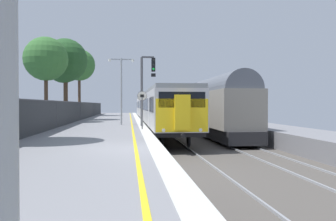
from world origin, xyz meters
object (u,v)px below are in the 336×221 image
at_px(speed_limit_sign, 142,105).
at_px(commuter_train_at_platform, 154,107).
at_px(signal_gantry, 145,83).
at_px(background_tree_right, 78,66).
at_px(freight_train_adjacent_track, 188,105).
at_px(platform_lamp_mid, 121,85).
at_px(background_tree_left, 46,60).
at_px(background_tree_back, 65,62).

bearing_deg(speed_limit_sign, commuter_train_at_platform, 82.82).
height_order(signal_gantry, background_tree_right, background_tree_right).
height_order(signal_gantry, speed_limit_sign, signal_gantry).
xyz_separation_m(freight_train_adjacent_track, background_tree_right, (-13.72, 11.56, 5.50)).
bearing_deg(speed_limit_sign, platform_lamp_mid, 104.69).
bearing_deg(background_tree_left, commuter_train_at_platform, 26.97).
distance_m(freight_train_adjacent_track, background_tree_right, 18.76).
relative_size(platform_lamp_mid, background_tree_right, 0.55).
height_order(freight_train_adjacent_track, background_tree_left, background_tree_left).
distance_m(signal_gantry, background_tree_back, 13.75).
distance_m(background_tree_left, background_tree_back, 4.92).
bearing_deg(freight_train_adjacent_track, speed_limit_sign, -109.23).
height_order(signal_gantry, background_tree_left, background_tree_left).
height_order(freight_train_adjacent_track, background_tree_right, background_tree_right).
bearing_deg(freight_train_adjacent_track, background_tree_right, 139.87).
height_order(commuter_train_at_platform, background_tree_back, background_tree_back).
xyz_separation_m(signal_gantry, background_tree_right, (-8.24, 24.97, 3.85)).
height_order(commuter_train_at_platform, background_tree_right, background_tree_right).
relative_size(freight_train_adjacent_track, platform_lamp_mid, 7.67).
bearing_deg(freight_train_adjacent_track, signal_gantry, -112.23).
bearing_deg(signal_gantry, freight_train_adjacent_track, 67.77).
distance_m(platform_lamp_mid, background_tree_right, 24.15).
height_order(freight_train_adjacent_track, speed_limit_sign, freight_train_adjacent_track).
xyz_separation_m(freight_train_adjacent_track, signal_gantry, (-5.48, -13.41, 1.65)).
distance_m(platform_lamp_mid, background_tree_left, 8.21).
distance_m(signal_gantry, speed_limit_sign, 3.75).
bearing_deg(background_tree_left, signal_gantry, -36.61).
distance_m(commuter_train_at_platform, background_tree_right, 17.74).
bearing_deg(commuter_train_at_platform, background_tree_back, -178.78).
bearing_deg(speed_limit_sign, freight_train_adjacent_track, 70.77).
xyz_separation_m(freight_train_adjacent_track, background_tree_back, (-13.14, -2.31, 4.35)).
distance_m(commuter_train_at_platform, signal_gantry, 11.55).
distance_m(freight_train_adjacent_track, background_tree_left, 16.12).
bearing_deg(background_tree_back, speed_limit_sign, -63.24).
distance_m(platform_lamp_mid, background_tree_back, 11.15).
relative_size(commuter_train_at_platform, platform_lamp_mid, 7.52).
relative_size(speed_limit_sign, background_tree_back, 0.29).
relative_size(commuter_train_at_platform, background_tree_left, 5.19).
bearing_deg(speed_limit_sign, background_tree_right, 105.52).
bearing_deg(commuter_train_at_platform, background_tree_left, -153.03).
bearing_deg(background_tree_back, commuter_train_at_platform, 1.22).
bearing_deg(background_tree_right, freight_train_adjacent_track, -40.13).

